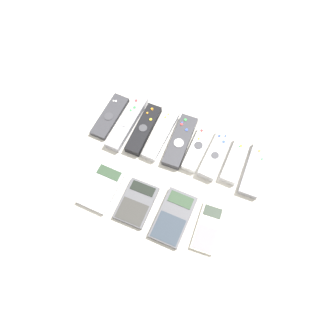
{
  "coord_description": "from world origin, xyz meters",
  "views": [
    {
      "loc": [
        0.15,
        -0.35,
        0.91
      ],
      "look_at": [
        0.0,
        0.03,
        0.01
      ],
      "focal_mm": 35.0,
      "sensor_mm": 36.0,
      "label": 1
    }
  ],
  "objects_px": {
    "remote_6": "(216,154)",
    "remote_8": "(255,169)",
    "calculator_3": "(208,228)",
    "calculator_0": "(102,187)",
    "remote_0": "(110,116)",
    "remote_4": "(179,141)",
    "remote_2": "(144,129)",
    "remote_3": "(162,133)",
    "remote_7": "(235,160)",
    "remote_5": "(197,149)",
    "calculator_2": "(173,217)",
    "remote_1": "(127,122)",
    "calculator_1": "(137,203)"
  },
  "relations": [
    {
      "from": "remote_0",
      "to": "calculator_0",
      "type": "xyz_separation_m",
      "value": [
        0.09,
        -0.23,
        -0.0
      ]
    },
    {
      "from": "remote_0",
      "to": "remote_8",
      "type": "bearing_deg",
      "value": 2.19
    },
    {
      "from": "remote_4",
      "to": "calculator_2",
      "type": "distance_m",
      "value": 0.25
    },
    {
      "from": "calculator_1",
      "to": "remote_6",
      "type": "bearing_deg",
      "value": 55.46
    },
    {
      "from": "remote_3",
      "to": "remote_4",
      "type": "bearing_deg",
      "value": -1.74
    },
    {
      "from": "remote_2",
      "to": "remote_8",
      "type": "xyz_separation_m",
      "value": [
        0.37,
        -0.0,
        -0.0
      ]
    },
    {
      "from": "remote_2",
      "to": "calculator_3",
      "type": "relative_size",
      "value": 1.27
    },
    {
      "from": "calculator_2",
      "to": "remote_4",
      "type": "bearing_deg",
      "value": 108.66
    },
    {
      "from": "remote_0",
      "to": "remote_3",
      "type": "distance_m",
      "value": 0.18
    },
    {
      "from": "remote_4",
      "to": "remote_8",
      "type": "distance_m",
      "value": 0.25
    },
    {
      "from": "remote_5",
      "to": "calculator_0",
      "type": "height_order",
      "value": "remote_5"
    },
    {
      "from": "remote_4",
      "to": "remote_6",
      "type": "relative_size",
      "value": 1.07
    },
    {
      "from": "remote_8",
      "to": "remote_0",
      "type": "bearing_deg",
      "value": 178.47
    },
    {
      "from": "remote_0",
      "to": "calculator_2",
      "type": "distance_m",
      "value": 0.4
    },
    {
      "from": "remote_3",
      "to": "calculator_0",
      "type": "relative_size",
      "value": 1.37
    },
    {
      "from": "calculator_1",
      "to": "calculator_3",
      "type": "relative_size",
      "value": 0.92
    },
    {
      "from": "remote_7",
      "to": "remote_8",
      "type": "bearing_deg",
      "value": -3.56
    },
    {
      "from": "remote_1",
      "to": "calculator_2",
      "type": "distance_m",
      "value": 0.35
    },
    {
      "from": "calculator_3",
      "to": "calculator_0",
      "type": "bearing_deg",
      "value": 177.62
    },
    {
      "from": "remote_5",
      "to": "remote_6",
      "type": "height_order",
      "value": "remote_6"
    },
    {
      "from": "remote_2",
      "to": "remote_5",
      "type": "distance_m",
      "value": 0.18
    },
    {
      "from": "remote_2",
      "to": "remote_4",
      "type": "relative_size",
      "value": 0.98
    },
    {
      "from": "remote_4",
      "to": "remote_5",
      "type": "height_order",
      "value": "same"
    },
    {
      "from": "calculator_2",
      "to": "remote_8",
      "type": "bearing_deg",
      "value": 54.14
    },
    {
      "from": "remote_7",
      "to": "remote_4",
      "type": "bearing_deg",
      "value": -178.23
    },
    {
      "from": "remote_7",
      "to": "remote_1",
      "type": "bearing_deg",
      "value": -178.49
    },
    {
      "from": "remote_0",
      "to": "remote_2",
      "type": "xyz_separation_m",
      "value": [
        0.12,
        -0.01,
        0.0
      ]
    },
    {
      "from": "remote_1",
      "to": "remote_3",
      "type": "relative_size",
      "value": 1.07
    },
    {
      "from": "remote_6",
      "to": "calculator_0",
      "type": "xyz_separation_m",
      "value": [
        -0.28,
        -0.23,
        -0.01
      ]
    },
    {
      "from": "remote_1",
      "to": "remote_3",
      "type": "bearing_deg",
      "value": 4.72
    },
    {
      "from": "remote_2",
      "to": "remote_3",
      "type": "height_order",
      "value": "remote_2"
    },
    {
      "from": "remote_5",
      "to": "calculator_2",
      "type": "relative_size",
      "value": 0.97
    },
    {
      "from": "calculator_2",
      "to": "remote_2",
      "type": "bearing_deg",
      "value": 131.41
    },
    {
      "from": "remote_6",
      "to": "calculator_0",
      "type": "bearing_deg",
      "value": -136.85
    },
    {
      "from": "remote_7",
      "to": "calculator_3",
      "type": "xyz_separation_m",
      "value": [
        -0.01,
        -0.23,
        -0.01
      ]
    },
    {
      "from": "remote_0",
      "to": "remote_4",
      "type": "xyz_separation_m",
      "value": [
        0.24,
        -0.0,
        0.0
      ]
    },
    {
      "from": "remote_0",
      "to": "calculator_1",
      "type": "distance_m",
      "value": 0.31
    },
    {
      "from": "remote_4",
      "to": "remote_8",
      "type": "relative_size",
      "value": 1.04
    },
    {
      "from": "remote_7",
      "to": "calculator_2",
      "type": "bearing_deg",
      "value": -113.48
    },
    {
      "from": "remote_4",
      "to": "remote_3",
      "type": "bearing_deg",
      "value": 173.82
    },
    {
      "from": "remote_6",
      "to": "calculator_3",
      "type": "bearing_deg",
      "value": -72.97
    },
    {
      "from": "remote_7",
      "to": "remote_2",
      "type": "bearing_deg",
      "value": -177.58
    },
    {
      "from": "remote_6",
      "to": "remote_8",
      "type": "distance_m",
      "value": 0.13
    },
    {
      "from": "remote_0",
      "to": "remote_4",
      "type": "bearing_deg",
      "value": 2.63
    },
    {
      "from": "remote_8",
      "to": "calculator_0",
      "type": "height_order",
      "value": "remote_8"
    },
    {
      "from": "remote_6",
      "to": "remote_7",
      "type": "bearing_deg",
      "value": 6.27
    },
    {
      "from": "remote_6",
      "to": "remote_7",
      "type": "height_order",
      "value": "remote_6"
    },
    {
      "from": "remote_5",
      "to": "calculator_1",
      "type": "relative_size",
      "value": 1.18
    },
    {
      "from": "remote_6",
      "to": "remote_8",
      "type": "bearing_deg",
      "value": 2.33
    },
    {
      "from": "remote_7",
      "to": "remote_8",
      "type": "relative_size",
      "value": 0.86
    }
  ]
}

